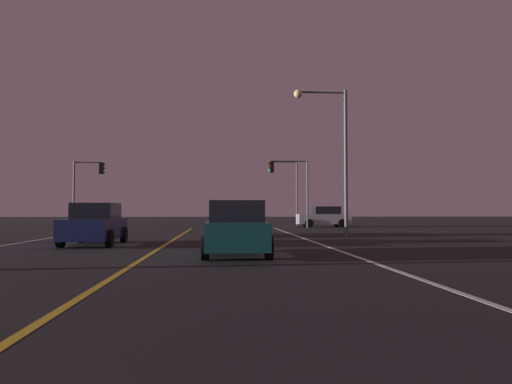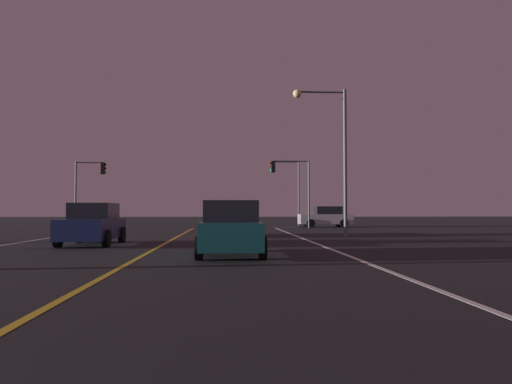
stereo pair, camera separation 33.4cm
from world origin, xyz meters
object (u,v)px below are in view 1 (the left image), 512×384
Objects in this scene: car_oncoming at (95,225)px; traffic_light_far_right at (284,178)px; car_lead_same_lane at (236,229)px; street_lamp_right_far at (333,142)px; car_ahead_far at (227,221)px; car_crossing_side at (324,217)px; traffic_light_near_right at (289,178)px; traffic_light_near_left at (89,179)px.

car_oncoming is 26.11m from traffic_light_far_right.
traffic_light_far_right is at bearing -10.18° from car_lead_same_lane.
car_ahead_far is at bearing -16.21° from street_lamp_right_far.
traffic_light_near_right is (-3.14, -1.52, 3.14)m from car_crossing_side.
car_crossing_side is at bearing 145.36° from car_oncoming.
car_crossing_side is (8.15, 13.41, 0.00)m from car_ahead_far.
traffic_light_near_left reaches higher than car_oncoming.
car_lead_same_lane is at bearing 78.17° from traffic_light_near_right.
traffic_light_far_right is (5.14, 28.60, 3.44)m from car_lead_same_lane.
car_lead_same_lane is at bearing -179.15° from car_ahead_far.
car_oncoming is (-5.39, -6.18, 0.00)m from car_ahead_far.
car_ahead_far is at bearing 73.05° from traffic_light_far_right.
traffic_light_far_right is (0.30, 5.50, 0.30)m from traffic_light_near_right.
street_lamp_right_far is (0.14, -18.97, 0.68)m from traffic_light_far_right.
traffic_light_far_right is at bearing 19.20° from traffic_light_near_left.
car_ahead_far is at bearing 58.72° from car_crossing_side.
car_ahead_far is 1.00× the size of car_oncoming.
car_ahead_far is 7.00m from street_lamp_right_far.
car_crossing_side is 0.56× the size of street_lamp_right_far.
car_crossing_side is at bearing -154.22° from traffic_light_near_right.
car_oncoming is at bearing 23.00° from street_lamp_right_far.
street_lamp_right_far is (15.94, -13.47, 1.15)m from traffic_light_near_left.
car_lead_same_lane is 11.72m from street_lamp_right_far.
car_crossing_side is at bearing 4.65° from traffic_light_near_left.
traffic_light_near_left reaches higher than car_ahead_far.
traffic_light_near_left is 0.67× the size of street_lamp_right_far.
car_ahead_far is 8.20m from car_oncoming.
traffic_light_near_right reaches higher than car_crossing_side.
traffic_light_near_left is 0.88× the size of traffic_light_far_right.
traffic_light_near_left is at bearing 0.00° from traffic_light_near_right.
car_lead_same_lane is (0.17, -11.21, 0.00)m from car_ahead_far.
car_oncoming is 21.09m from traffic_light_near_right.
car_crossing_side is 0.81× the size of traffic_light_near_right.
car_crossing_side is 1.00× the size of car_lead_same_lane.
car_oncoming is 19.01m from traffic_light_near_left.
car_oncoming is 1.00× the size of car_crossing_side.
street_lamp_right_far is at bearing 79.79° from car_crossing_side.
traffic_light_near_left is at bearing 24.77° from car_lead_same_lane.
street_lamp_right_far reaches higher than car_crossing_side.
car_crossing_side is at bearing 125.51° from traffic_light_far_right.
traffic_light_far_right is at bearing -89.57° from street_lamp_right_far.
car_lead_same_lane is 29.26m from traffic_light_far_right.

